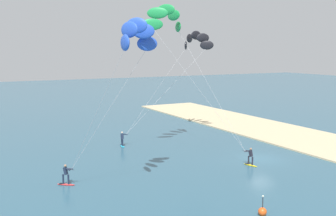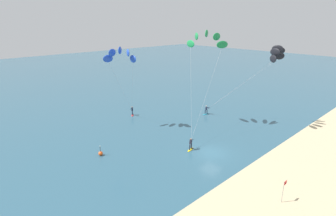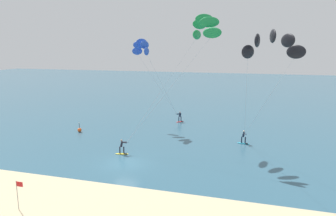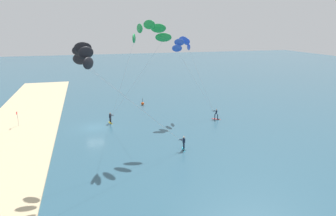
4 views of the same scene
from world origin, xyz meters
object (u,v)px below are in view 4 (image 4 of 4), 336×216
beach_flag (17,116)px  kitesurfer_mid_water (89,60)px  kitesurfer_far_out (184,47)px  kitesurfer_nearshore (148,35)px  marker_buoy (143,103)px

beach_flag → kitesurfer_mid_water: bearing=32.2°
kitesurfer_far_out → beach_flag: 27.56m
kitesurfer_nearshore → beach_flag: 23.39m
kitesurfer_mid_water → beach_flag: kitesurfer_mid_water is taller
marker_buoy → beach_flag: 21.66m
kitesurfer_nearshore → marker_buoy: (-17.37, 2.41, -13.09)m
kitesurfer_mid_water → kitesurfer_far_out: size_ratio=1.01×
kitesurfer_far_out → marker_buoy: kitesurfer_far_out is taller
marker_buoy → beach_flag: bearing=-69.2°
kitesurfer_far_out → marker_buoy: size_ratio=9.34×
kitesurfer_nearshore → kitesurfer_far_out: size_ratio=1.18×
kitesurfer_mid_water → beach_flag: (-16.76, -10.54, -9.67)m
kitesurfer_nearshore → kitesurfer_far_out: kitesurfer_nearshore is taller
kitesurfer_mid_water → kitesurfer_far_out: 22.79m
beach_flag → kitesurfer_nearshore: bearing=61.4°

